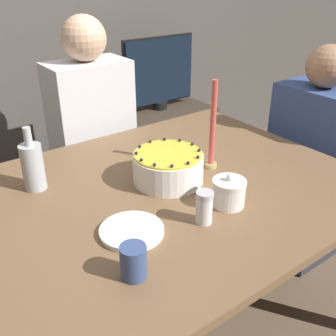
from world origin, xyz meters
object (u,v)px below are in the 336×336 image
object	(u,v)px
bottle	(33,166)
person_woman_floral	(308,173)
person_man_blue_shirt	(94,154)
cake	(168,167)
sugar_shaker	(204,207)
tv_monitor	(159,73)
candle	(212,132)
sugar_bowl	(229,192)

from	to	relation	value
bottle	person_woman_floral	distance (m)	1.37
bottle	person_man_blue_shirt	xyz separation A→B (m)	(0.47, 0.49, -0.27)
cake	sugar_shaker	xyz separation A→B (m)	(-0.07, -0.28, -0.00)
sugar_shaker	person_man_blue_shirt	distance (m)	1.05
bottle	cake	bearing A→B (deg)	-30.02
cake	tv_monitor	bearing A→B (deg)	55.97
sugar_shaker	candle	size ratio (longest dim) A/B	0.31
bottle	sugar_bowl	bearing A→B (deg)	-45.83
sugar_bowl	person_man_blue_shirt	xyz separation A→B (m)	(-0.01, 0.99, -0.22)
sugar_bowl	person_woman_floral	world-z (taller)	person_woman_floral
sugar_shaker	tv_monitor	xyz separation A→B (m)	(0.80, 1.37, 0.04)
person_man_blue_shirt	person_woman_floral	world-z (taller)	person_man_blue_shirt
cake	candle	bearing A→B (deg)	-3.31
bottle	person_woman_floral	size ratio (longest dim) A/B	0.21
sugar_bowl	bottle	size ratio (longest dim) A/B	0.49
candle	person_man_blue_shirt	world-z (taller)	person_man_blue_shirt
person_man_blue_shirt	person_woman_floral	xyz separation A→B (m)	(0.84, -0.76, -0.06)
sugar_shaker	tv_monitor	bearing A→B (deg)	59.60
sugar_shaker	candle	world-z (taller)	candle
candle	person_man_blue_shirt	distance (m)	0.83
sugar_bowl	person_man_blue_shirt	distance (m)	1.01
sugar_bowl	tv_monitor	distance (m)	1.50
person_man_blue_shirt	cake	bearing A→B (deg)	86.15
tv_monitor	bottle	bearing A→B (deg)	-143.78
cake	sugar_shaker	distance (m)	0.29
sugar_shaker	bottle	bearing A→B (deg)	123.60
tv_monitor	person_woman_floral	bearing A→B (deg)	-82.25
cake	bottle	bearing A→B (deg)	149.98
bottle	tv_monitor	world-z (taller)	tv_monitor
candle	bottle	bearing A→B (deg)	157.86
cake	sugar_shaker	world-z (taller)	cake
sugar_shaker	person_woman_floral	xyz separation A→B (m)	(0.95, 0.25, -0.29)
bottle	tv_monitor	xyz separation A→B (m)	(1.15, 0.84, 0.00)
candle	tv_monitor	xyz separation A→B (m)	(0.53, 1.10, -0.06)
sugar_shaker	candle	bearing A→B (deg)	44.63
sugar_bowl	sugar_shaker	size ratio (longest dim) A/B	1.08
bottle	person_man_blue_shirt	size ratio (longest dim) A/B	0.19
sugar_shaker	bottle	distance (m)	0.63
person_man_blue_shirt	tv_monitor	world-z (taller)	person_man_blue_shirt
cake	person_woman_floral	size ratio (longest dim) A/B	0.23
person_man_blue_shirt	sugar_bowl	bearing A→B (deg)	90.85
bottle	person_man_blue_shirt	world-z (taller)	person_man_blue_shirt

